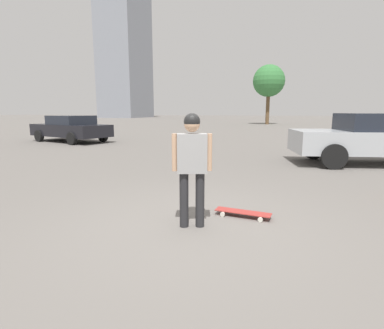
% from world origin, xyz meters
% --- Properties ---
extents(ground_plane, '(220.00, 220.00, 0.00)m').
position_xyz_m(ground_plane, '(0.00, 0.00, 0.00)').
color(ground_plane, slate).
extents(person, '(0.53, 0.31, 1.59)m').
position_xyz_m(person, '(0.00, 0.00, 0.97)').
color(person, '#262628').
rests_on(person, ground_plane).
extents(skateboard, '(0.88, 0.35, 0.08)m').
position_xyz_m(skateboard, '(-0.66, -0.59, 0.07)').
color(skateboard, '#A5332D').
rests_on(skateboard, ground_plane).
extents(car_parked_near, '(4.89, 2.66, 1.55)m').
position_xyz_m(car_parked_near, '(-3.96, -6.35, 0.81)').
color(car_parked_near, '#ADB2B7').
rests_on(car_parked_near, ground_plane).
extents(car_parked_far, '(4.98, 3.23, 1.39)m').
position_xyz_m(car_parked_far, '(9.46, -9.82, 0.72)').
color(car_parked_far, black).
rests_on(car_parked_far, ground_plane).
extents(building_block_distant, '(9.05, 14.05, 30.80)m').
position_xyz_m(building_block_distant, '(36.54, -68.06, 15.40)').
color(building_block_distant, gray).
rests_on(building_block_distant, ground_plane).
extents(tree_distant, '(3.84, 3.84, 7.17)m').
position_xyz_m(tree_distant, '(0.00, -34.81, 5.21)').
color(tree_distant, brown).
rests_on(tree_distant, ground_plane).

